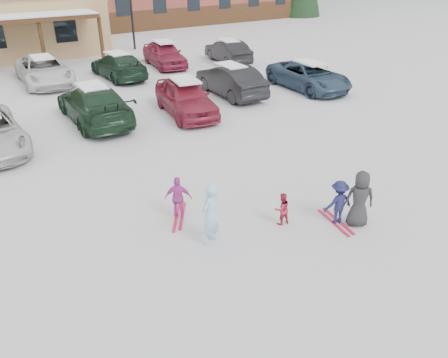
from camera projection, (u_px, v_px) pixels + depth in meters
ground at (235, 231)px, 11.25m from camera, size 160.00×160.00×0.00m
lamp_post at (131, 2)px, 30.85m from camera, size 0.50×0.25×5.67m
adult_skier at (210, 215)px, 10.43m from camera, size 0.71×0.64×1.64m
toddler_red at (282, 209)px, 11.38m from camera, size 0.47×0.38×0.90m
child_navy at (338, 202)px, 11.34m from camera, size 0.86×0.59×1.23m
skis_child_navy at (336, 222)px, 11.62m from camera, size 0.45×1.41×0.03m
child_magenta at (178, 198)px, 11.57m from camera, size 0.76×0.64×1.21m
skis_child_magenta at (179, 217)px, 11.84m from camera, size 0.94×1.28×0.03m
bystander_dark at (360, 199)px, 11.20m from camera, size 0.89×0.83×1.54m
parked_car_3 at (94, 104)px, 18.19m from camera, size 2.24×5.34×1.54m
parked_car_4 at (185, 97)px, 19.04m from camera, size 2.51×4.77×1.55m
parked_car_5 at (230, 80)px, 21.59m from camera, size 1.73×4.64×1.51m
parked_car_6 at (309, 76)px, 22.66m from camera, size 2.45×5.05×1.39m
parked_car_10 at (44, 70)px, 23.55m from camera, size 2.52×5.27×1.45m
parked_car_11 at (118, 66)px, 24.68m from camera, size 2.15×4.86×1.39m
parked_car_12 at (164, 54)px, 27.18m from camera, size 2.25×4.61×1.51m
parked_car_13 at (228, 51)px, 28.17m from camera, size 1.95×4.40×1.40m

